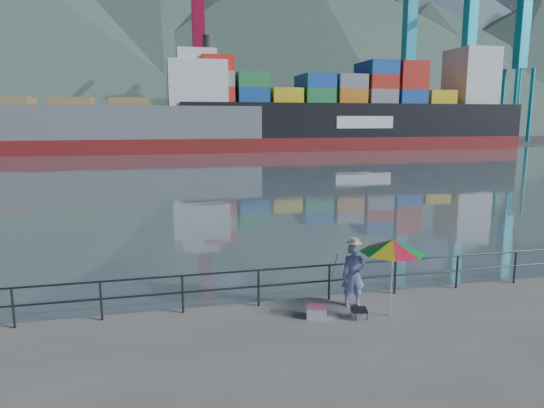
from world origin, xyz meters
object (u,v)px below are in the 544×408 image
Objects in this scene: bulk_carrier at (99,125)px; fisherman at (354,275)px; beach_umbrella at (393,246)px; cooler_bag at (317,313)px; container_ship at (362,114)px.

fisherman is at bearing -78.91° from bulk_carrier.
cooler_bag is (-1.87, 0.30, -1.70)m from beach_umbrella.
cooler_bag is 0.01× the size of bulk_carrier.
beach_umbrella is at bearing -113.18° from container_ship.
beach_umbrella is at bearing -78.52° from bulk_carrier.
container_ship is (29.90, 69.82, 3.99)m from beach_umbrella.
fisherman is 1.46m from beach_umbrella.
container_ship is (30.56, 68.97, 4.97)m from fisherman.
fisherman is 69.71m from bulk_carrier.
bulk_carrier is (-13.39, 68.33, 3.24)m from fisherman.
bulk_carrier is at bearing 101.48° from beach_umbrella.
cooler_bag is (-1.21, -0.56, -0.72)m from fisherman.
bulk_carrier is at bearing 113.98° from fisherman.
container_ship reaches higher than fisherman.
fisherman is 0.80× the size of beach_umbrella.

